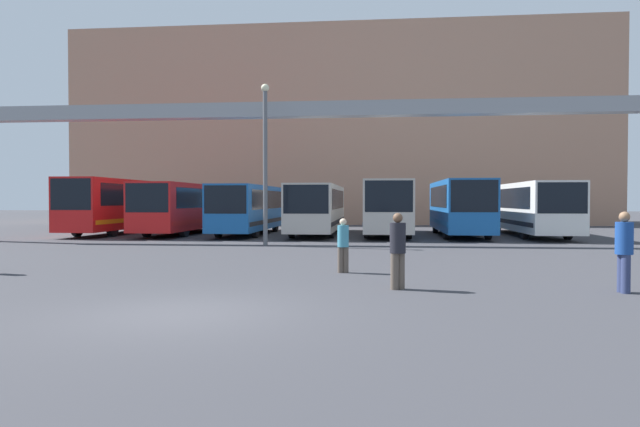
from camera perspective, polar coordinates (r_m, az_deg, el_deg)
ground_plane at (r=10.95m, az=-13.85°, el=-9.72°), size 200.00×200.00×0.00m
building_backdrop at (r=54.45m, az=1.95°, el=8.17°), size 47.11×12.00×17.13m
overhead_gantry at (r=27.52m, az=-1.85°, el=8.97°), size 32.42×0.80×6.75m
bus_slot_0 at (r=38.00m, az=-19.37°, el=1.02°), size 2.47×11.61×3.35m
bus_slot_1 at (r=36.54m, az=-13.35°, el=0.82°), size 2.55×11.86×3.08m
bus_slot_2 at (r=35.01m, az=-7.08°, el=0.71°), size 2.44×11.08×2.95m
bus_slot_3 at (r=34.46m, az=-0.25°, el=0.73°), size 2.55×11.35×2.98m
bus_slot_4 at (r=34.13m, az=6.72°, el=0.90°), size 2.63×11.07×3.18m
bus_slot_5 at (r=34.02m, az=13.78°, el=0.87°), size 2.52×10.19×3.19m
bus_slot_6 at (r=35.85m, az=20.17°, el=0.74°), size 2.58×12.28×3.06m
pedestrian_mid_right at (r=14.59m, az=28.12°, el=-3.22°), size 0.38×0.38×1.84m
pedestrian_near_left at (r=13.50m, az=7.78°, el=-3.52°), size 0.37×0.37×1.80m
pedestrian_near_center at (r=16.45m, az=2.33°, el=-3.06°), size 0.33×0.33×1.57m
lamp_post at (r=26.17m, az=-5.50°, el=5.61°), size 0.36×0.36×7.37m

